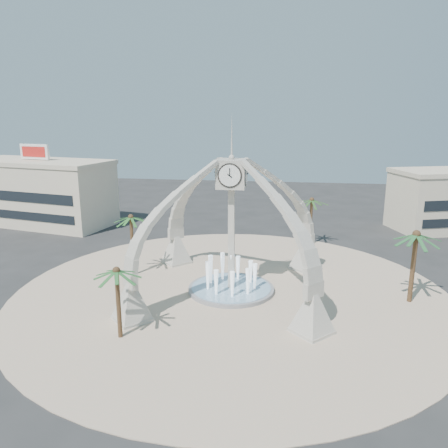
# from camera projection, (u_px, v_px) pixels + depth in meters

# --- Properties ---
(ground) EXTENTS (140.00, 140.00, 0.00)m
(ground) POSITION_uv_depth(u_px,v_px,m) (231.00, 291.00, 40.84)
(ground) COLOR #282828
(ground) RESTS_ON ground
(plaza) EXTENTS (40.00, 40.00, 0.06)m
(plaza) POSITION_uv_depth(u_px,v_px,m) (231.00, 291.00, 40.83)
(plaza) COLOR tan
(plaza) RESTS_ON ground
(clock_tower) EXTENTS (17.94, 17.94, 16.30)m
(clock_tower) POSITION_uv_depth(u_px,v_px,m) (231.00, 224.00, 39.26)
(clock_tower) COLOR beige
(clock_tower) RESTS_ON ground
(fountain) EXTENTS (8.00, 8.00, 3.62)m
(fountain) POSITION_uv_depth(u_px,v_px,m) (231.00, 288.00, 40.77)
(fountain) COLOR gray
(fountain) RESTS_ON ground
(building_nw) EXTENTS (23.75, 13.73, 11.90)m
(building_nw) POSITION_uv_depth(u_px,v_px,m) (39.00, 192.00, 65.31)
(building_nw) COLOR beige
(building_nw) RESTS_ON ground
(palm_east) EXTENTS (4.80, 4.80, 7.03)m
(palm_east) POSITION_uv_depth(u_px,v_px,m) (416.00, 235.00, 37.04)
(palm_east) COLOR brown
(palm_east) RESTS_ON ground
(palm_west) EXTENTS (4.21, 4.21, 6.81)m
(palm_west) POSITION_uv_depth(u_px,v_px,m) (131.00, 218.00, 43.50)
(palm_west) COLOR brown
(palm_west) RESTS_ON ground
(palm_north) EXTENTS (3.66, 3.66, 6.55)m
(palm_north) POSITION_uv_depth(u_px,v_px,m) (312.00, 201.00, 53.83)
(palm_north) COLOR brown
(palm_north) RESTS_ON ground
(palm_south) EXTENTS (4.36, 4.36, 5.92)m
(palm_south) POSITION_uv_depth(u_px,v_px,m) (116.00, 272.00, 31.11)
(palm_south) COLOR brown
(palm_south) RESTS_ON ground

